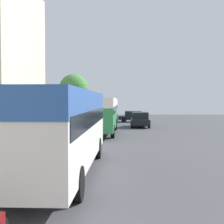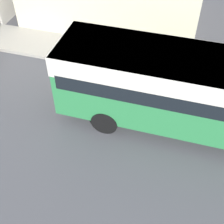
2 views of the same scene
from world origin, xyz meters
TOP-DOWN VIEW (x-y plane):
  - bus_following at (-1.56, 24.01)m, footprint 2.54×10.08m

SIDE VIEW (x-z plane):
  - bus_following at x=-1.56m, z-range 0.46..3.50m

